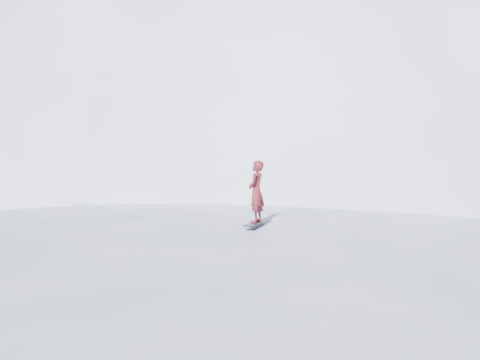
{
  "coord_description": "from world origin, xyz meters",
  "views": [
    {
      "loc": [
        -4.64,
        -13.35,
        4.29
      ],
      "look_at": [
        1.83,
        0.18,
        3.5
      ],
      "focal_mm": 40.0,
      "sensor_mm": 36.0,
      "label": 1
    }
  ],
  "objects": [
    {
      "name": "near_ridge",
      "position": [
        1.0,
        3.0,
        0.0
      ],
      "size": [
        36.0,
        28.0,
        4.8
      ],
      "primitive_type": "ellipsoid",
      "color": "white",
      "rests_on": "ground"
    },
    {
      "name": "snowboard",
      "position": [
        1.83,
        -0.82,
        2.41
      ],
      "size": [
        1.21,
        1.21,
        0.02
      ],
      "primitive_type": "cube",
      "rotation": [
        0.0,
        0.0,
        0.78
      ],
      "color": "black",
      "rests_on": "near_ridge"
    },
    {
      "name": "board_tracks",
      "position": [
        -1.1,
        4.67,
        2.42
      ],
      "size": [
        1.5,
        5.9,
        0.04
      ],
      "color": "silver",
      "rests_on": "ground"
    },
    {
      "name": "peak_shoulder",
      "position": [
        10.0,
        20.0,
        0.0
      ],
      "size": [
        28.0,
        24.0,
        18.0
      ],
      "primitive_type": "ellipsoid",
      "color": "white",
      "rests_on": "ground"
    },
    {
      "name": "snowboarder",
      "position": [
        1.83,
        -0.82,
        3.24
      ],
      "size": [
        0.7,
        0.7,
        1.64
      ],
      "primitive_type": "imported",
      "rotation": [
        0.0,
        0.0,
        3.92
      ],
      "color": "maroon",
      "rests_on": "snowboard"
    },
    {
      "name": "ground",
      "position": [
        0.0,
        0.0,
        0.0
      ],
      "size": [
        400.0,
        400.0,
        0.0
      ],
      "primitive_type": "plane",
      "color": "white",
      "rests_on": "ground"
    },
    {
      "name": "summit_peak",
      "position": [
        22.0,
        26.0,
        0.0
      ],
      "size": [
        60.0,
        56.0,
        56.0
      ],
      "primitive_type": "ellipsoid",
      "color": "white",
      "rests_on": "ground"
    },
    {
      "name": "wind_bumps",
      "position": [
        -0.56,
        2.12,
        0.0
      ],
      "size": [
        16.0,
        14.4,
        1.0
      ],
      "color": "white",
      "rests_on": "ground"
    }
  ]
}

